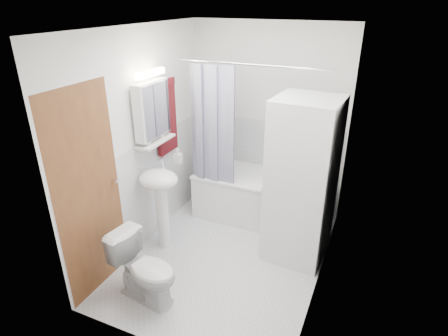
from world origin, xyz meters
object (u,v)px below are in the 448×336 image
at_px(sink, 160,191).
at_px(toilet, 145,269).
at_px(bathtub, 257,195).
at_px(washer_dryer, 301,182).

height_order(sink, toilet, sink).
bearing_deg(sink, toilet, -68.59).
bearing_deg(toilet, sink, 30.65).
distance_m(bathtub, washer_dryer, 1.01).
bearing_deg(toilet, bathtub, -5.64).
bearing_deg(bathtub, sink, -127.52).
distance_m(washer_dryer, toilet, 1.78).
xyz_separation_m(sink, washer_dryer, (1.43, 0.48, 0.18)).
relative_size(sink, washer_dryer, 0.59).
bearing_deg(sink, washer_dryer, 18.56).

